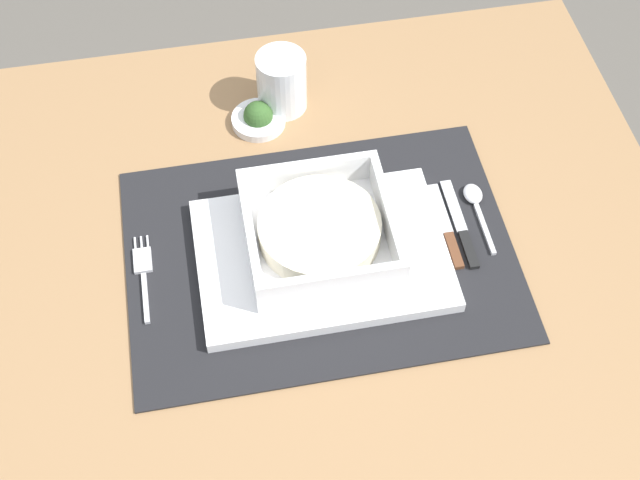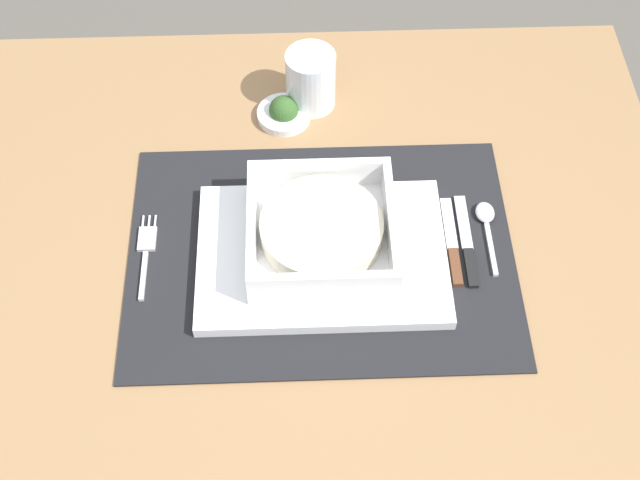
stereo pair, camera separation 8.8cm
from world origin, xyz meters
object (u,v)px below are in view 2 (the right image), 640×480
at_px(butter_knife, 466,246).
at_px(fork, 145,250).
at_px(porridge_bowl, 320,231).
at_px(spoon, 485,220).
at_px(drinking_glass, 310,81).
at_px(dining_table, 303,283).
at_px(bread_knife, 451,246).
at_px(condiment_saucer, 283,112).

bearing_deg(butter_knife, fork, -178.45).
height_order(porridge_bowl, spoon, porridge_bowl).
height_order(spoon, drinking_glass, drinking_glass).
height_order(fork, drinking_glass, drinking_glass).
relative_size(dining_table, porridge_bowl, 5.44).
xyz_separation_m(fork, butter_knife, (0.40, -0.01, 0.00)).
bearing_deg(porridge_bowl, spoon, 9.12).
bearing_deg(fork, spoon, 5.25).
relative_size(bread_knife, condiment_saucer, 1.77).
bearing_deg(butter_knife, dining_table, 175.73).
distance_m(drinking_glass, condiment_saucer, 0.06).
bearing_deg(fork, drinking_glass, 51.19).
height_order(fork, spoon, spoon).
relative_size(spoon, condiment_saucer, 1.48).
xyz_separation_m(spoon, condiment_saucer, (-0.25, 0.19, 0.00)).
distance_m(dining_table, porridge_bowl, 0.15).
bearing_deg(condiment_saucer, bread_knife, -48.09).
bearing_deg(dining_table, butter_knife, -7.04).
bearing_deg(condiment_saucer, drinking_glass, 37.39).
relative_size(porridge_bowl, butter_knife, 1.28).
distance_m(porridge_bowl, bread_knife, 0.16).
relative_size(dining_table, fork, 7.67).
bearing_deg(fork, butter_knife, -0.03).
bearing_deg(fork, dining_table, 6.08).
bearing_deg(bread_knife, dining_table, 167.84).
height_order(porridge_bowl, condiment_saucer, porridge_bowl).
height_order(dining_table, drinking_glass, drinking_glass).
bearing_deg(fork, condiment_saucer, 53.33).
xyz_separation_m(dining_table, fork, (-0.19, -0.02, 0.11)).
bearing_deg(drinking_glass, dining_table, -94.06).
relative_size(butter_knife, bread_knife, 1.05).
bearing_deg(bread_knife, porridge_bowl, 173.81).
xyz_separation_m(fork, drinking_glass, (0.21, 0.25, 0.03)).
bearing_deg(dining_table, spoon, 3.35).
relative_size(dining_table, condiment_saucer, 12.94).
distance_m(spoon, bread_knife, 0.06).
xyz_separation_m(spoon, butter_knife, (-0.03, -0.04, -0.00)).
height_order(fork, bread_knife, bread_knife).
distance_m(fork, butter_knife, 0.40).
relative_size(butter_knife, drinking_glass, 1.61).
distance_m(butter_knife, drinking_glass, 0.32).
distance_m(dining_table, fork, 0.22).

